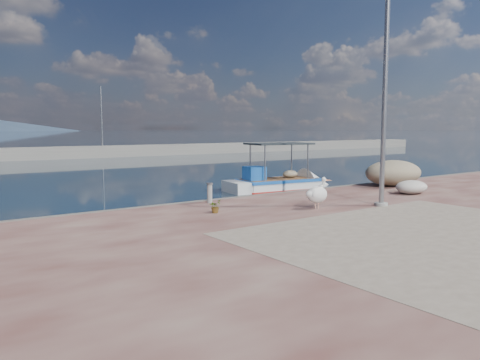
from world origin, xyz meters
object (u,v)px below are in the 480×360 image
at_px(pelican, 317,194).
at_px(lamp_post, 384,105).
at_px(bollard_near, 210,192).
at_px(boat_right, 278,185).

relative_size(pelican, lamp_post, 0.15).
bearing_deg(bollard_near, boat_right, 32.24).
bearing_deg(bollard_near, lamp_post, -41.51).
bearing_deg(boat_right, bollard_near, -140.35).
relative_size(boat_right, pelican, 5.68).
xyz_separation_m(boat_right, lamp_post, (-2.34, -8.00, 3.59)).
height_order(lamp_post, bollard_near, lamp_post).
xyz_separation_m(pelican, bollard_near, (-2.17, 3.01, -0.09)).
distance_m(boat_right, pelican, 8.51).
bearing_deg(lamp_post, boat_right, 73.71).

